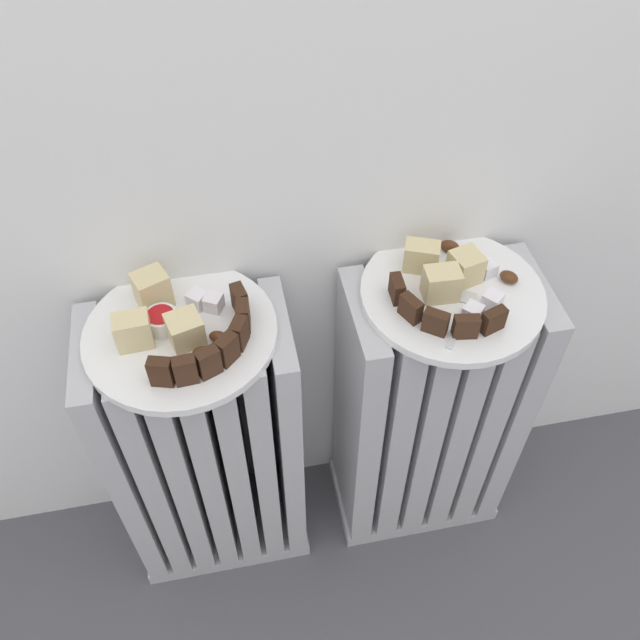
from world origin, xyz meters
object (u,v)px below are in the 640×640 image
Objects in this scene: jam_bowl_left at (162,320)px; fork at (461,315)px; plate_left at (181,333)px; radiator_right at (426,414)px; radiator_left at (209,451)px; plate_right at (452,294)px.

jam_bowl_left is 0.39m from fork.
radiator_right is at bearing -0.00° from plate_left.
radiator_left is 0.37m from radiator_right.
radiator_left is 1.00× the size of radiator_right.
radiator_left is 0.47m from plate_right.
radiator_left is 0.31m from jam_bowl_left.
plate_left is at bearing 172.85° from fork.
radiator_right is at bearing 84.65° from fork.
plate_right is (0.37, 0.00, 0.29)m from radiator_left.
jam_bowl_left is at bearing 178.73° from radiator_right.
jam_bowl_left is (-0.02, 0.01, 0.02)m from plate_left.
radiator_left is at bearing 180.00° from radiator_right.
plate_left is 0.37m from plate_right.
radiator_right is at bearing -116.57° from plate_right.
fork reaches higher than radiator_right.
plate_left is 1.00× the size of plate_right.
fork is at bearing -8.03° from jam_bowl_left.
plate_right is (0.00, 0.00, 0.29)m from radiator_right.
radiator_right is 2.26× the size of plate_left.
fork is (-0.00, -0.05, 0.30)m from radiator_right.
radiator_right is 5.89× the size of fork.
radiator_right is 0.47m from plate_left.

